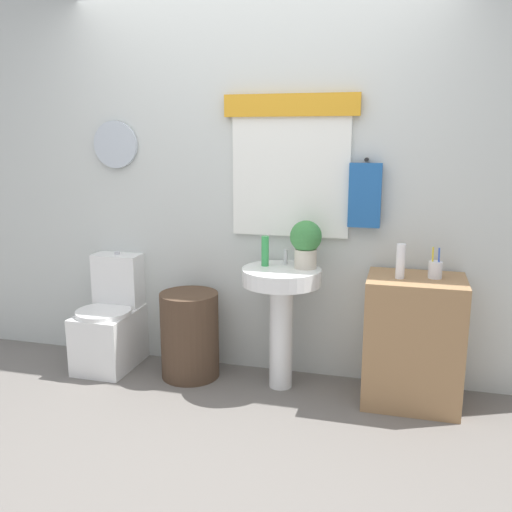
{
  "coord_description": "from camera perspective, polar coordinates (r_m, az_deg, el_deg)",
  "views": [
    {
      "loc": [
        0.96,
        -2.47,
        1.62
      ],
      "look_at": [
        0.08,
        0.8,
        0.88
      ],
      "focal_mm": 39.0,
      "sensor_mm": 36.0,
      "label": 1
    }
  ],
  "objects": [
    {
      "name": "pedestal_sink",
      "position": [
        3.55,
        2.61,
        -4.48
      ],
      "size": [
        0.5,
        0.5,
        0.79
      ],
      "color": "white",
      "rests_on": "ground_plane"
    },
    {
      "name": "laundry_hamper",
      "position": [
        3.82,
        -6.81,
        -8.04
      ],
      "size": [
        0.39,
        0.39,
        0.59
      ],
      "primitive_type": "cylinder",
      "color": "#4C3828",
      "rests_on": "ground_plane"
    },
    {
      "name": "wooden_cabinet",
      "position": [
        3.53,
        15.81,
        -8.38
      ],
      "size": [
        0.57,
        0.44,
        0.79
      ],
      "primitive_type": "cube",
      "color": "#9E754C",
      "rests_on": "ground_plane"
    },
    {
      "name": "soap_bottle",
      "position": [
        3.55,
        0.94,
        0.52
      ],
      "size": [
        0.05,
        0.05,
        0.19
      ],
      "primitive_type": "cylinder",
      "color": "green",
      "rests_on": "pedestal_sink"
    },
    {
      "name": "ground_plane",
      "position": [
        3.1,
        -5.61,
        -19.15
      ],
      "size": [
        8.0,
        8.0,
        0.0
      ],
      "primitive_type": "plane",
      "color": "slate"
    },
    {
      "name": "toilet",
      "position": [
        4.11,
        -14.61,
        -6.77
      ],
      "size": [
        0.38,
        0.51,
        0.8
      ],
      "color": "white",
      "rests_on": "ground_plane"
    },
    {
      "name": "toothbrush_cup",
      "position": [
        3.43,
        17.91,
        -1.32
      ],
      "size": [
        0.08,
        0.08,
        0.19
      ],
      "color": "silver",
      "rests_on": "wooden_cabinet"
    },
    {
      "name": "faucet",
      "position": [
        3.6,
        3.07,
        -0.1
      ],
      "size": [
        0.03,
        0.03,
        0.1
      ],
      "primitive_type": "cylinder",
      "color": "silver",
      "rests_on": "pedestal_sink"
    },
    {
      "name": "lotion_bottle",
      "position": [
        3.35,
        14.6,
        -0.52
      ],
      "size": [
        0.05,
        0.05,
        0.21
      ],
      "primitive_type": "cylinder",
      "color": "white",
      "rests_on": "wooden_cabinet"
    },
    {
      "name": "back_wall",
      "position": [
        3.75,
        0.28,
        7.53
      ],
      "size": [
        4.4,
        0.18,
        2.6
      ],
      "color": "silver",
      "rests_on": "ground_plane"
    },
    {
      "name": "potted_plant",
      "position": [
        3.49,
        5.13,
        1.49
      ],
      "size": [
        0.2,
        0.2,
        0.3
      ],
      "color": "beige",
      "rests_on": "pedestal_sink"
    }
  ]
}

